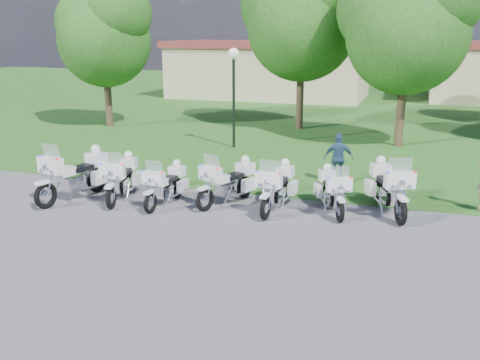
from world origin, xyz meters
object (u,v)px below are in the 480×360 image
(motorcycle_3, at_px, (229,181))
(bystander_c, at_px, (338,158))
(motorcycle_4, at_px, (277,186))
(motorcycle_6, at_px, (389,187))
(motorcycle_2, at_px, (166,184))
(motorcycle_5, at_px, (332,190))
(motorcycle_0, at_px, (76,174))
(lamp_post, at_px, (234,73))
(motorcycle_1, at_px, (122,177))

(motorcycle_3, xyz_separation_m, bystander_c, (2.64, 3.10, 0.17))
(motorcycle_4, relative_size, motorcycle_6, 0.97)
(motorcycle_2, bearing_deg, motorcycle_5, -165.87)
(motorcycle_0, distance_m, lamp_post, 8.82)
(motorcycle_1, xyz_separation_m, motorcycle_2, (1.45, -0.06, -0.06))
(motorcycle_5, bearing_deg, motorcycle_3, -18.56)
(motorcycle_4, bearing_deg, motorcycle_6, -162.75)
(motorcycle_5, bearing_deg, motorcycle_2, -11.99)
(motorcycle_0, bearing_deg, bystander_c, -136.52)
(motorcycle_0, height_order, bystander_c, motorcycle_0)
(lamp_post, bearing_deg, motorcycle_4, -62.79)
(motorcycle_0, distance_m, motorcycle_4, 5.88)
(motorcycle_1, height_order, motorcycle_4, motorcycle_1)
(motorcycle_3, bearing_deg, motorcycle_6, -148.82)
(motorcycle_4, height_order, lamp_post, lamp_post)
(motorcycle_4, bearing_deg, motorcycle_0, 12.25)
(motorcycle_4, distance_m, motorcycle_6, 2.99)
(motorcycle_4, relative_size, motorcycle_5, 1.15)
(motorcycle_6, bearing_deg, motorcycle_0, -10.83)
(motorcycle_6, bearing_deg, lamp_post, -66.13)
(lamp_post, xyz_separation_m, bystander_c, (4.99, -4.18, -2.29))
(motorcycle_1, bearing_deg, motorcycle_0, 4.95)
(motorcycle_5, bearing_deg, motorcycle_4, -11.52)
(motorcycle_0, relative_size, motorcycle_6, 1.09)
(motorcycle_2, bearing_deg, motorcycle_0, 10.44)
(motorcycle_2, bearing_deg, motorcycle_4, -166.09)
(motorcycle_5, relative_size, lamp_post, 0.49)
(motorcycle_1, xyz_separation_m, motorcycle_4, (4.53, 0.50, -0.00))
(motorcycle_1, distance_m, motorcycle_6, 7.53)
(motorcycle_1, distance_m, bystander_c, 6.82)
(motorcycle_6, bearing_deg, motorcycle_3, -13.01)
(motorcycle_5, height_order, lamp_post, lamp_post)
(motorcycle_2, height_order, motorcycle_6, motorcycle_6)
(motorcycle_0, xyz_separation_m, motorcycle_1, (1.28, 0.39, -0.10))
(motorcycle_1, distance_m, motorcycle_2, 1.46)
(motorcycle_1, bearing_deg, lamp_post, -107.57)
(bystander_c, bearing_deg, motorcycle_4, 56.40)
(motorcycle_0, xyz_separation_m, lamp_post, (2.02, 8.26, 2.36))
(motorcycle_1, height_order, motorcycle_5, motorcycle_1)
(motorcycle_2, bearing_deg, bystander_c, -135.31)
(motorcycle_6, bearing_deg, motorcycle_5, -4.84)
(motorcycle_0, xyz_separation_m, motorcycle_2, (2.73, 0.33, -0.15))
(bystander_c, bearing_deg, motorcycle_3, 36.73)
(motorcycle_0, relative_size, bystander_c, 1.60)
(motorcycle_5, xyz_separation_m, lamp_post, (-5.25, 7.07, 2.51))
(motorcycle_2, distance_m, lamp_post, 8.35)
(motorcycle_1, distance_m, lamp_post, 8.27)
(motorcycle_1, relative_size, lamp_post, 0.56)
(motorcycle_5, xyz_separation_m, motorcycle_6, (1.44, 0.43, 0.11))
(motorcycle_2, xyz_separation_m, motorcycle_4, (3.08, 0.57, 0.06))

